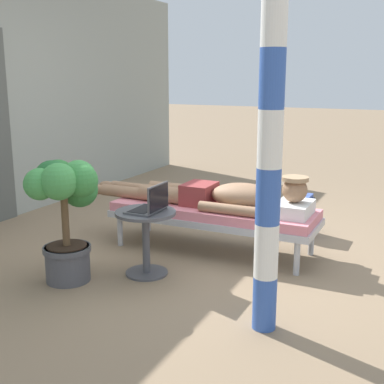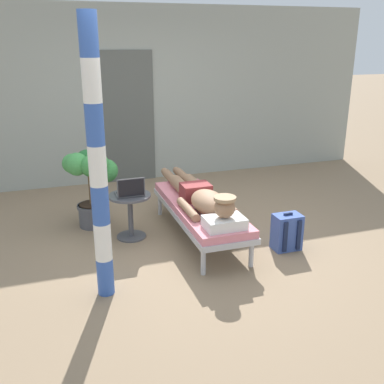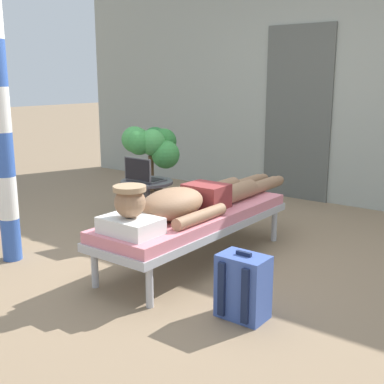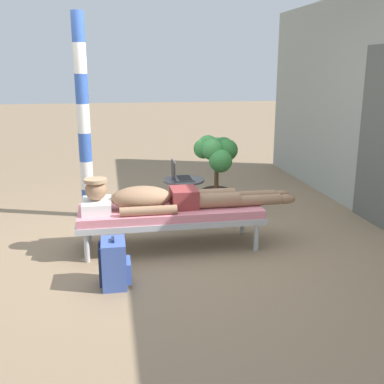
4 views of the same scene
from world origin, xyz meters
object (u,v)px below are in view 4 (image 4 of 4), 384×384
(lounge_chair, at_px, (170,214))
(laptop, at_px, (179,175))
(person_reclining, at_px, (164,198))
(side_table, at_px, (184,193))
(potted_plant, at_px, (216,162))
(backpack, at_px, (114,264))
(porch_post, at_px, (83,118))

(lounge_chair, xyz_separation_m, laptop, (-0.75, 0.21, 0.24))
(lounge_chair, relative_size, person_reclining, 0.86)
(side_table, height_order, potted_plant, potted_plant)
(person_reclining, distance_m, backpack, 1.01)
(person_reclining, distance_m, side_table, 0.83)
(lounge_chair, distance_m, backpack, 1.00)
(person_reclining, xyz_separation_m, backpack, (0.80, -0.52, -0.32))
(backpack, bearing_deg, lounge_chair, 143.95)
(side_table, distance_m, potted_plant, 0.66)
(person_reclining, xyz_separation_m, side_table, (-0.75, 0.32, -0.16))
(lounge_chair, relative_size, backpack, 4.41)
(side_table, xyz_separation_m, laptop, (0.00, -0.05, 0.23))
(potted_plant, bearing_deg, porch_post, -93.20)
(laptop, relative_size, porch_post, 0.13)
(backpack, distance_m, potted_plant, 2.37)
(potted_plant, height_order, porch_post, porch_post)
(person_reclining, xyz_separation_m, laptop, (-0.75, 0.27, 0.06))
(lounge_chair, xyz_separation_m, backpack, (0.80, -0.58, -0.15))
(laptop, height_order, porch_post, porch_post)
(person_reclining, relative_size, laptop, 7.00)
(lounge_chair, relative_size, porch_post, 0.78)
(person_reclining, height_order, porch_post, porch_post)
(person_reclining, xyz_separation_m, potted_plant, (-1.12, 0.79, 0.12))
(lounge_chair, height_order, potted_plant, potted_plant)
(person_reclining, height_order, potted_plant, potted_plant)
(side_table, xyz_separation_m, porch_post, (-0.46, -1.13, 0.85))
(laptop, bearing_deg, potted_plant, 124.80)
(backpack, relative_size, potted_plant, 0.44)
(person_reclining, bearing_deg, laptop, 160.52)
(person_reclining, bearing_deg, porch_post, -146.22)
(lounge_chair, bearing_deg, porch_post, -144.32)
(laptop, height_order, potted_plant, potted_plant)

